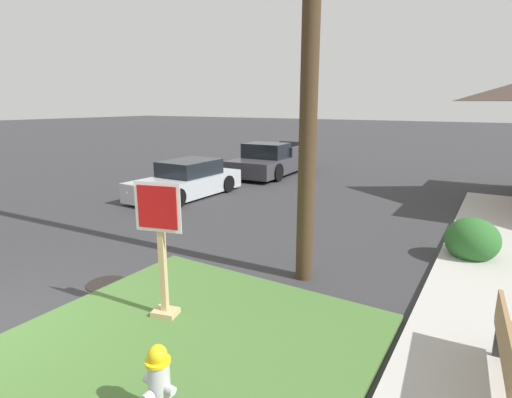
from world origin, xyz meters
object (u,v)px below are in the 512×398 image
object	(u,v)px
stop_sign	(162,254)
manhole_cover	(106,284)
fire_hydrant	(159,385)
parked_sedan_silver	(187,181)
pickup_truck_charcoal	(273,161)

from	to	relation	value
stop_sign	manhole_cover	world-z (taller)	stop_sign
stop_sign	manhole_cover	distance (m)	2.10
fire_hydrant	parked_sedan_silver	bearing A→B (deg)	129.65
stop_sign	manhole_cover	xyz separation A→B (m)	(-1.78, 0.34, -1.05)
pickup_truck_charcoal	manhole_cover	bearing A→B (deg)	-74.96
stop_sign	pickup_truck_charcoal	world-z (taller)	stop_sign
manhole_cover	parked_sedan_silver	xyz separation A→B (m)	(-3.48, 6.20, 0.53)
parked_sedan_silver	pickup_truck_charcoal	bearing A→B (deg)	86.57
parked_sedan_silver	manhole_cover	bearing A→B (deg)	-60.64
stop_sign	manhole_cover	bearing A→B (deg)	169.05
fire_hydrant	parked_sedan_silver	distance (m)	10.44
fire_hydrant	pickup_truck_charcoal	world-z (taller)	pickup_truck_charcoal
manhole_cover	parked_sedan_silver	size ratio (longest dim) A/B	0.16
fire_hydrant	manhole_cover	distance (m)	3.70
parked_sedan_silver	fire_hydrant	bearing A→B (deg)	-50.35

